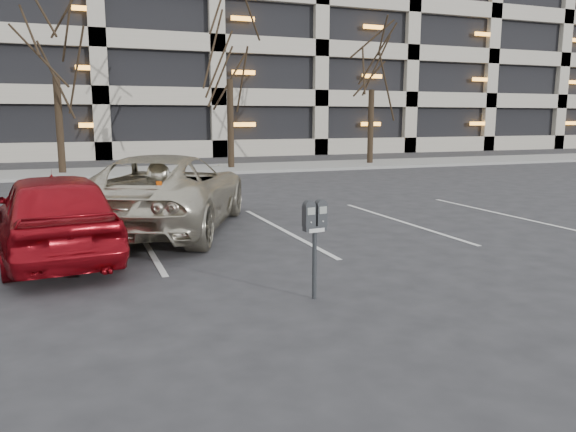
{
  "coord_description": "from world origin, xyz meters",
  "views": [
    {
      "loc": [
        -2.54,
        -8.28,
        2.28
      ],
      "look_at": [
        0.04,
        -1.52,
        1.01
      ],
      "focal_mm": 35.0,
      "sensor_mm": 36.0,
      "label": 1
    }
  ],
  "objects_px": {
    "tree_b": "(52,14)",
    "parking_meter": "(315,225)",
    "tree_d": "(373,42)",
    "car_red": "(55,214)",
    "suv_silver": "(166,192)",
    "tree_c": "(229,22)"
  },
  "relations": [
    {
      "from": "parking_meter",
      "to": "tree_b",
      "type": "bearing_deg",
      "value": 93.15
    },
    {
      "from": "tree_c",
      "to": "suv_silver",
      "type": "relative_size",
      "value": 1.42
    },
    {
      "from": "parking_meter",
      "to": "car_red",
      "type": "distance_m",
      "value": 4.65
    },
    {
      "from": "tree_d",
      "to": "suv_silver",
      "type": "relative_size",
      "value": 1.3
    },
    {
      "from": "tree_d",
      "to": "suv_silver",
      "type": "bearing_deg",
      "value": -133.03
    },
    {
      "from": "tree_d",
      "to": "suv_silver",
      "type": "height_order",
      "value": "tree_d"
    },
    {
      "from": "tree_d",
      "to": "suv_silver",
      "type": "distance_m",
      "value": 18.02
    },
    {
      "from": "parking_meter",
      "to": "suv_silver",
      "type": "height_order",
      "value": "suv_silver"
    },
    {
      "from": "tree_c",
      "to": "tree_d",
      "type": "relative_size",
      "value": 1.09
    },
    {
      "from": "tree_b",
      "to": "parking_meter",
      "type": "height_order",
      "value": "tree_b"
    },
    {
      "from": "parking_meter",
      "to": "tree_c",
      "type": "bearing_deg",
      "value": 71.09
    },
    {
      "from": "tree_d",
      "to": "parking_meter",
      "type": "relative_size",
      "value": 6.43
    },
    {
      "from": "parking_meter",
      "to": "suv_silver",
      "type": "distance_m",
      "value": 5.41
    },
    {
      "from": "tree_c",
      "to": "suv_silver",
      "type": "xyz_separation_m",
      "value": [
        -4.8,
        -12.65,
        -5.55
      ]
    },
    {
      "from": "tree_b",
      "to": "tree_c",
      "type": "height_order",
      "value": "tree_c"
    },
    {
      "from": "tree_b",
      "to": "car_red",
      "type": "distance_m",
      "value": 15.51
    },
    {
      "from": "tree_b",
      "to": "parking_meter",
      "type": "bearing_deg",
      "value": -79.8
    },
    {
      "from": "suv_silver",
      "to": "car_red",
      "type": "xyz_separation_m",
      "value": [
        -2.08,
        -1.86,
        -0.04
      ]
    },
    {
      "from": "tree_b",
      "to": "tree_d",
      "type": "distance_m",
      "value": 14.01
    },
    {
      "from": "tree_c",
      "to": "suv_silver",
      "type": "height_order",
      "value": "tree_c"
    },
    {
      "from": "tree_d",
      "to": "parking_meter",
      "type": "height_order",
      "value": "tree_d"
    },
    {
      "from": "car_red",
      "to": "tree_c",
      "type": "bearing_deg",
      "value": -122.01
    }
  ]
}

